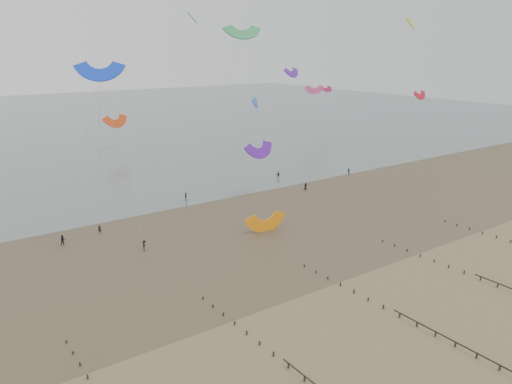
# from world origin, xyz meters

# --- Properties ---
(ground) EXTENTS (500.00, 500.00, 0.00)m
(ground) POSITION_xyz_m (0.00, 0.00, 0.00)
(ground) COLOR brown
(ground) RESTS_ON ground
(sea_and_shore) EXTENTS (500.00, 665.00, 0.03)m
(sea_and_shore) POSITION_xyz_m (-4.08, 34.40, 0.01)
(sea_and_shore) COLOR #475654
(sea_and_shore) RESTS_ON ground
(groynes) EXTENTS (72.16, 50.16, 1.00)m
(groynes) POSITION_xyz_m (4.00, -19.05, 0.47)
(groynes) COLOR black
(groynes) RESTS_ON ground
(kitesurfer_lead) EXTENTS (0.70, 0.62, 1.60)m
(kitesurfer_lead) POSITION_xyz_m (-17.12, 44.90, 0.80)
(kitesurfer_lead) COLOR black
(kitesurfer_lead) RESTS_ON ground
(kitesurfers) EXTENTS (76.81, 26.86, 1.87)m
(kitesurfers) POSITION_xyz_m (10.02, 45.71, 0.88)
(kitesurfers) COLOR black
(kitesurfers) RESTS_ON ground
(grounded_kite) EXTENTS (7.61, 6.21, 3.90)m
(grounded_kite) POSITION_xyz_m (8.39, 28.19, 0.00)
(grounded_kite) COLOR orange
(grounded_kite) RESTS_ON ground
(kites_airborne) EXTENTS (243.66, 115.13, 41.91)m
(kites_airborne) POSITION_xyz_m (-2.78, 92.89, 20.97)
(kites_airborne) COLOR yellow
(kites_airborne) RESTS_ON ground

